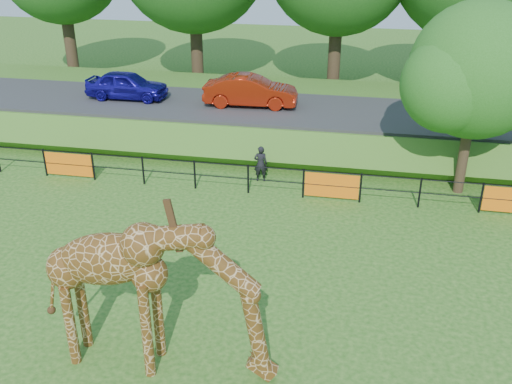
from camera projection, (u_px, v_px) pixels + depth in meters
ground at (180, 333)px, 13.66m from camera, size 90.00×90.00×0.00m
giraffe at (157, 296)px, 11.93m from camera, size 5.14×0.96×3.67m
perimeter_fence at (248, 179)px, 20.51m from camera, size 28.07×0.10×1.10m
embankment at (281, 114)px, 27.12m from camera, size 40.00×9.00×1.30m
road at (276, 109)px, 25.48m from camera, size 40.00×5.00×0.12m
car_blue at (127, 85)px, 26.48m from camera, size 3.79×1.54×1.29m
car_red at (251, 91)px, 25.42m from camera, size 4.22×1.68×1.37m
visitor at (261, 164)px, 21.43m from camera, size 0.56×0.41×1.40m
tree_east at (480, 76)px, 19.03m from camera, size 5.40×4.71×6.76m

